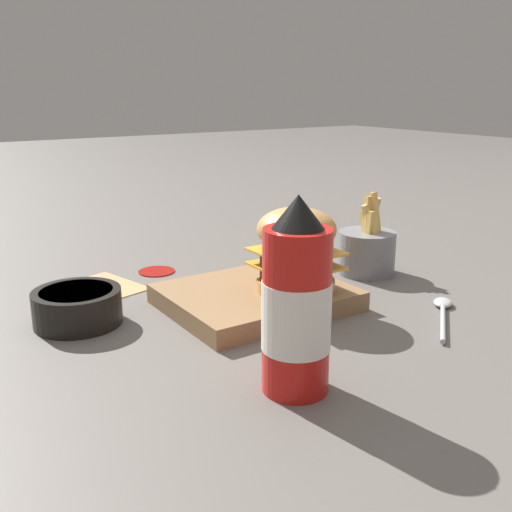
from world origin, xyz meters
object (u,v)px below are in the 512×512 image
Objects in this scene: burger at (296,249)px; ketchup_bottle at (296,306)px; fries_basket at (367,251)px; side_bowl at (77,306)px; serving_board at (256,297)px; spoon at (443,309)px.

burger is 0.57× the size of ketchup_bottle.
fries_basket is at bearing -161.01° from burger.
ketchup_bottle is at bearing 53.11° from burger.
ketchup_bottle is 0.35m from side_bowl.
spoon is at bearing 141.24° from serving_board.
burger is at bearing -126.89° from ketchup_bottle.
burger is 0.32m from side_bowl.
serving_board is 0.26m from fries_basket.
spoon is at bearing 142.12° from burger.
burger reaches higher than spoon.
side_bowl reaches higher than serving_board.
side_bowl is at bearing -18.22° from serving_board.
side_bowl is at bearing 111.17° from spoon.
serving_board is 0.10m from burger.
fries_basket is at bearing -172.60° from serving_board.
serving_board is 1.84× the size of spoon.
fries_basket is 1.03× the size of spoon.
burger is (-0.04, 0.04, 0.08)m from serving_board.
ketchup_bottle reaches higher than side_bowl.
spoon is (-0.17, 0.13, -0.09)m from burger.
spoon is (-0.21, 0.17, -0.01)m from serving_board.
side_bowl is 0.52m from spoon.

